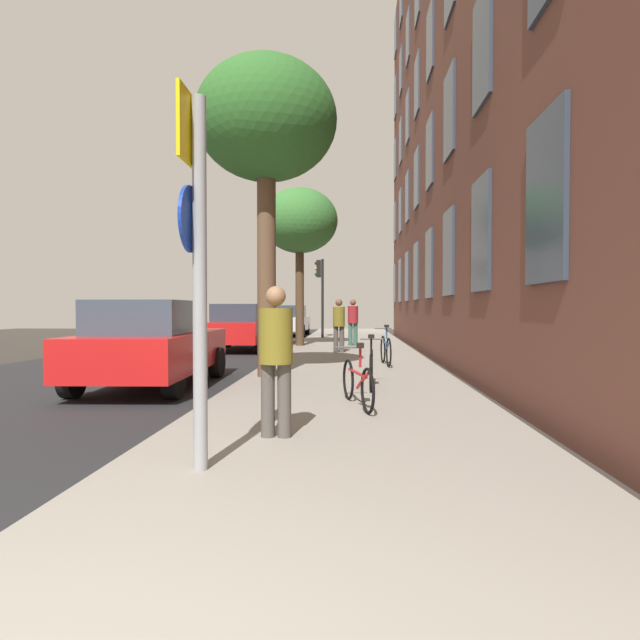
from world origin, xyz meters
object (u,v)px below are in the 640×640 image
bicycle_2 (386,349)px  pedestrian_2 (353,319)px  tree_near (266,124)px  pedestrian_1 (339,322)px  traffic_light (320,284)px  pedestrian_0 (276,351)px  car_0 (152,343)px  car_2 (290,320)px  sign_post (197,250)px  car_1 (242,327)px  bicycle_0 (357,382)px  tree_far (300,222)px  bicycle_1 (371,367)px

bicycle_2 → pedestrian_2: 6.64m
tree_near → pedestrian_1: size_ratio=3.82×
traffic_light → pedestrian_1: bearing=-82.6°
pedestrian_0 → car_0: (-2.93, 4.13, -0.19)m
pedestrian_0 → car_2: 22.51m
traffic_light → sign_post: bearing=-89.5°
car_1 → pedestrian_1: bearing=-29.8°
pedestrian_1 → bicycle_0: bearing=-86.9°
tree_far → pedestrian_1: 4.85m
sign_post → tree_far: size_ratio=0.55×
sign_post → pedestrian_2: size_ratio=1.87×
pedestrian_1 → pedestrian_2: size_ratio=0.98×
sign_post → pedestrian_1: 11.99m
pedestrian_0 → pedestrian_2: bearing=86.5°
tree_far → pedestrian_2: bearing=2.4°
pedestrian_2 → car_2: pedestrian_2 is taller
traffic_light → pedestrian_1: size_ratio=2.21×
bicycle_0 → car_2: (-3.38, 20.57, 0.38)m
car_2 → sign_post: bearing=-85.1°
bicycle_0 → car_1: 11.63m
tree_far → bicycle_1: 11.14m
bicycle_2 → pedestrian_0: size_ratio=1.02×
pedestrian_0 → tree_near: bearing=100.4°
tree_far → pedestrian_2: size_ratio=3.40×
bicycle_0 → car_0: bearing=148.6°
sign_post → tree_far: (-0.60, 14.83, 2.65)m
traffic_light → bicycle_2: traffic_light is taller
bicycle_0 → pedestrian_2: size_ratio=0.98×
bicycle_1 → car_1: size_ratio=0.37×
bicycle_1 → car_1: (-4.19, 9.16, 0.36)m
traffic_light → bicycle_0: (1.55, -17.21, -2.16)m
sign_post → pedestrian_2: bearing=84.9°
pedestrian_2 → tree_far: bearing=-177.6°
tree_near → car_0: bearing=-158.5°
car_2 → bicycle_1: bearing=-79.0°
bicycle_1 → sign_post: bearing=-109.1°
bicycle_2 → car_1: car_1 is taller
tree_far → bicycle_1: tree_far is taller
bicycle_0 → car_0: car_0 is taller
car_2 → car_1: bearing=-93.3°
pedestrian_0 → car_1: (-3.05, 12.74, -0.19)m
pedestrian_1 → car_0: bearing=-116.7°
bicycle_2 → car_0: size_ratio=0.37×
traffic_light → bicycle_1: (1.81, -15.43, -2.15)m
car_0 → pedestrian_0: bearing=-54.6°
tree_far → car_2: tree_far is taller
bicycle_0 → bicycle_2: bearing=82.2°
pedestrian_2 → car_2: size_ratio=0.38×
bicycle_1 → pedestrian_0: bearing=-107.7°
pedestrian_0 → car_0: 5.07m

